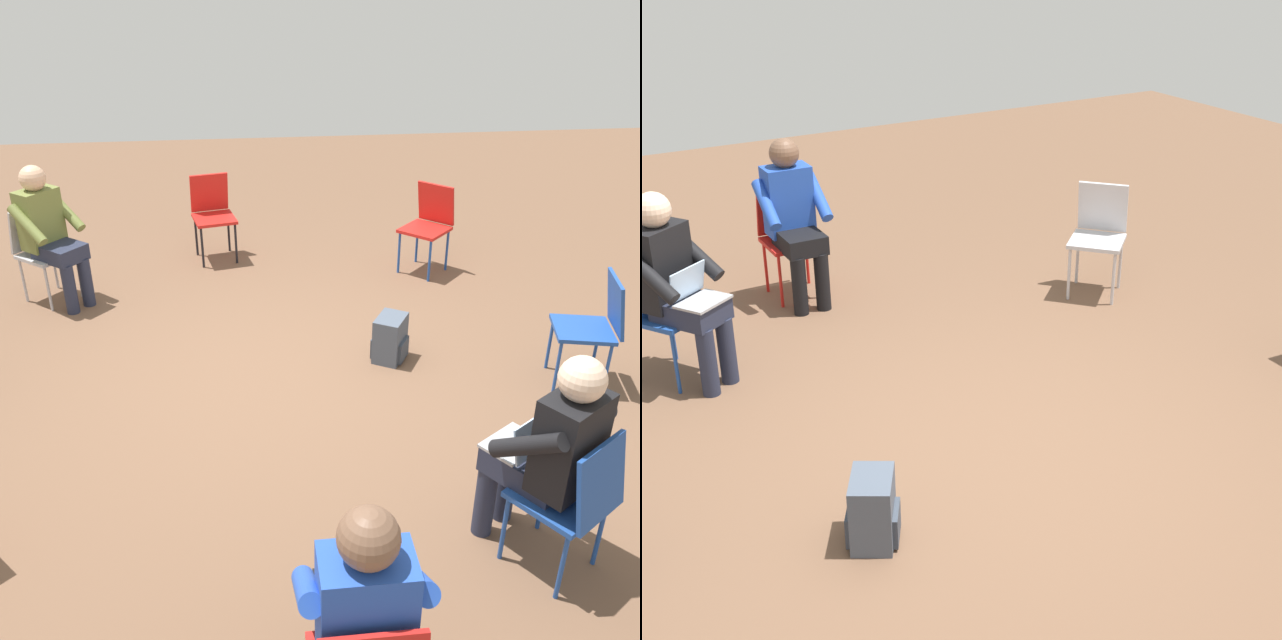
% 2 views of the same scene
% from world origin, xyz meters
% --- Properties ---
extents(ground_plane, '(15.14, 15.14, 0.00)m').
position_xyz_m(ground_plane, '(0.00, 0.00, 0.00)').
color(ground_plane, brown).
extents(chair_southeast, '(0.57, 0.58, 0.85)m').
position_xyz_m(chair_southeast, '(1.43, -1.92, 0.50)').
color(chair_southeast, '#1E4799').
rests_on(chair_southeast, ground).
extents(chair_northeast, '(0.58, 0.58, 0.85)m').
position_xyz_m(chair_northeast, '(1.67, 1.94, 0.50)').
color(chair_northeast, red).
rests_on(chair_northeast, ground).
extents(chair_north, '(0.48, 0.51, 0.85)m').
position_xyz_m(chair_north, '(-0.41, 2.50, 0.50)').
color(chair_north, red).
rests_on(chair_north, ground).
extents(chair_northwest, '(0.58, 0.58, 0.85)m').
position_xyz_m(chair_northwest, '(-1.91, 1.69, 0.50)').
color(chair_northwest, '#B7B7BC').
rests_on(chair_northwest, ground).
extents(chair_east, '(0.51, 0.48, 0.85)m').
position_xyz_m(chair_east, '(2.34, -0.22, 0.50)').
color(chair_east, '#1E4799').
rests_on(chair_east, ground).
extents(person_with_laptop, '(0.63, 0.64, 1.24)m').
position_xyz_m(person_with_laptop, '(1.33, -1.78, 0.69)').
color(person_with_laptop, '#23283D').
rests_on(person_with_laptop, ground).
extents(person_in_blue, '(0.49, 0.52, 1.24)m').
position_xyz_m(person_in_blue, '(0.26, -2.62, 0.69)').
color(person_in_blue, black).
rests_on(person_in_blue, ground).
extents(person_in_olive, '(0.63, 0.63, 1.24)m').
position_xyz_m(person_in_olive, '(-1.78, 1.59, 0.69)').
color(person_in_olive, '#23283D').
rests_on(person_in_olive, ground).
extents(backpack_near_laptop_user, '(0.31, 0.34, 0.36)m').
position_xyz_m(backpack_near_laptop_user, '(0.97, 0.27, 0.16)').
color(backpack_near_laptop_user, '#475160').
rests_on(backpack_near_laptop_user, ground).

